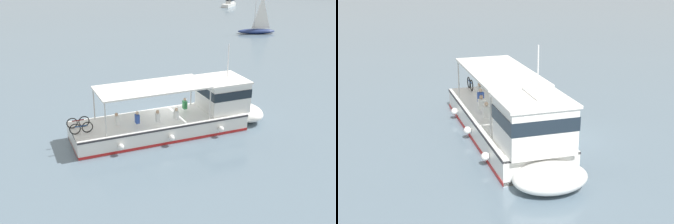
{
  "view_description": "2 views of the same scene",
  "coord_description": "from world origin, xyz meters",
  "views": [
    {
      "loc": [
        20.62,
        -17.31,
        11.37
      ],
      "look_at": [
        1.74,
        -1.27,
        1.4
      ],
      "focal_mm": 46.08,
      "sensor_mm": 36.0,
      "label": 1
    },
    {
      "loc": [
        14.43,
        16.69,
        8.59
      ],
      "look_at": [
        1.74,
        -1.27,
        1.4
      ],
      "focal_mm": 52.13,
      "sensor_mm": 36.0,
      "label": 2
    }
  ],
  "objects": [
    {
      "name": "motorboat_off_stern",
      "position": [
        -32.86,
        42.7,
        0.54
      ],
      "size": [
        2.43,
        3.83,
        1.26
      ],
      "color": "white",
      "rests_on": "ground"
    },
    {
      "name": "sailboat_horizon_east",
      "position": [
        -14.24,
        27.35,
        0.54
      ],
      "size": [
        4.05,
        4.65,
        5.4
      ],
      "color": "navy",
      "rests_on": "ground"
    },
    {
      "name": "ferry_main",
      "position": [
        2.06,
        -0.31,
        1.02
      ],
      "size": [
        6.87,
        13.04,
        5.32
      ],
      "color": "white",
      "rests_on": "ground"
    },
    {
      "name": "ground_plane",
      "position": [
        0.0,
        0.0,
        0.0
      ],
      "size": [
        400.0,
        400.0,
        0.0
      ],
      "primitive_type": "plane",
      "color": "slate"
    }
  ]
}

